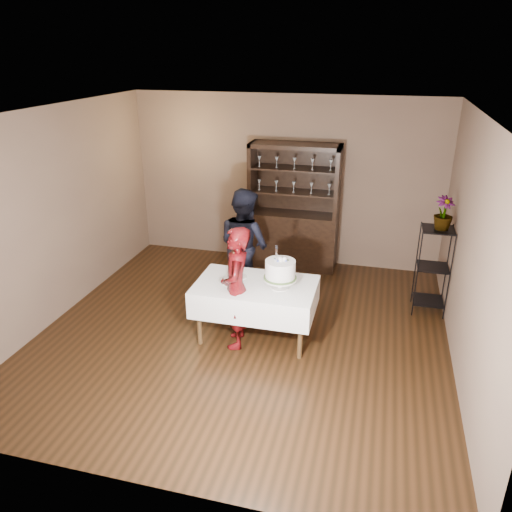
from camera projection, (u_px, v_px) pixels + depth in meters
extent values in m
plane|color=black|center=(243.00, 333.00, 6.33)|extent=(5.00, 5.00, 0.00)
plane|color=silver|center=(241.00, 113.00, 5.28)|extent=(5.00, 5.00, 0.00)
cube|color=brown|center=(285.00, 181.00, 8.03)|extent=(5.00, 0.02, 2.70)
cube|color=brown|center=(55.00, 216.00, 6.38)|extent=(0.02, 5.00, 2.70)
cube|color=brown|center=(471.00, 254.00, 5.22)|extent=(0.02, 5.00, 2.70)
cube|color=black|center=(293.00, 240.00, 8.10)|extent=(1.40, 0.48, 0.90)
cube|color=black|center=(297.00, 176.00, 7.91)|extent=(1.40, 0.03, 1.10)
cube|color=black|center=(296.00, 146.00, 7.51)|extent=(1.40, 0.48, 0.06)
cube|color=black|center=(294.00, 192.00, 7.79)|extent=(1.28, 0.42, 0.02)
cube|color=black|center=(295.00, 169.00, 7.65)|extent=(1.28, 0.42, 0.02)
cylinder|color=black|center=(417.00, 275.00, 6.50)|extent=(0.02, 0.02, 1.20)
cylinder|color=black|center=(449.00, 278.00, 6.41)|extent=(0.02, 0.02, 1.20)
cylinder|color=black|center=(416.00, 263.00, 6.86)|extent=(0.02, 0.02, 1.20)
cylinder|color=black|center=(447.00, 266.00, 6.77)|extent=(0.02, 0.02, 1.20)
cube|color=black|center=(428.00, 300.00, 6.81)|extent=(0.40, 0.40, 0.02)
cube|color=black|center=(433.00, 267.00, 6.62)|extent=(0.40, 0.40, 0.01)
cube|color=black|center=(438.00, 229.00, 6.41)|extent=(0.40, 0.40, 0.02)
cube|color=white|center=(256.00, 296.00, 6.04)|extent=(1.45, 0.90, 0.33)
cylinder|color=#4F361D|center=(199.00, 319.00, 5.96)|extent=(0.06, 0.06, 0.68)
cylinder|color=#4F361D|center=(300.00, 332.00, 5.69)|extent=(0.06, 0.06, 0.68)
cylinder|color=#4F361D|center=(217.00, 294.00, 6.56)|extent=(0.06, 0.06, 0.68)
cylinder|color=#4F361D|center=(309.00, 305.00, 6.29)|extent=(0.06, 0.06, 0.68)
imported|color=#33040C|center=(236.00, 288.00, 5.82)|extent=(0.47, 0.61, 1.50)
imported|color=black|center=(244.00, 245.00, 6.93)|extent=(0.99, 0.93, 1.61)
cylinder|color=silver|center=(280.00, 287.00, 5.88)|extent=(0.22, 0.22, 0.01)
cylinder|color=silver|center=(280.00, 284.00, 5.87)|extent=(0.06, 0.06, 0.11)
cylinder|color=silver|center=(280.00, 279.00, 5.84)|extent=(0.40, 0.40, 0.02)
cylinder|color=#46642F|center=(280.00, 277.00, 5.83)|extent=(0.39, 0.39, 0.02)
cylinder|color=white|center=(280.00, 270.00, 5.79)|extent=(0.46, 0.46, 0.22)
sphere|color=#5A6BC1|center=(283.00, 260.00, 5.74)|extent=(0.03, 0.03, 0.03)
cube|color=silver|center=(276.00, 255.00, 5.71)|extent=(0.02, 0.02, 0.15)
cube|color=black|center=(277.00, 247.00, 5.68)|extent=(0.03, 0.02, 0.06)
cylinder|color=silver|center=(231.00, 282.00, 6.01)|extent=(0.24, 0.24, 0.01)
cylinder|color=silver|center=(239.00, 277.00, 6.15)|extent=(0.21, 0.21, 0.01)
imported|color=#46642F|center=(444.00, 213.00, 6.30)|extent=(0.32, 0.32, 0.43)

